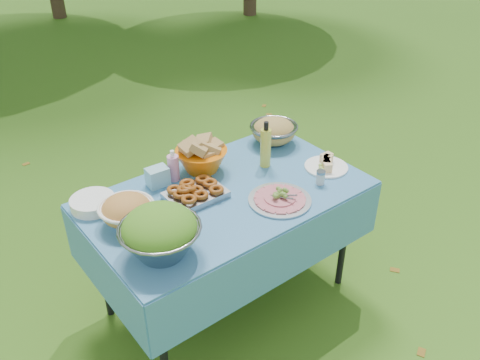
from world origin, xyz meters
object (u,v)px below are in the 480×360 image
Objects in this scene: salad_bowl at (160,233)px; pasta_bowl_steel at (274,131)px; charcuterie_platter at (280,195)px; picnic_table at (228,248)px; oil_bottle at (266,144)px; bread_bowl at (201,155)px; plate_stack at (93,203)px.

salad_bowl reaches higher than pasta_bowl_steel.
salad_bowl is 0.69m from charcuterie_platter.
picnic_table is 0.78m from pasta_bowl_steel.
salad_bowl is (-0.52, -0.21, 0.50)m from picnic_table.
salad_bowl is 1.11× the size of charcuterie_platter.
oil_bottle is at bearing 19.42° from salad_bowl.
bread_bowl is 0.89× the size of charcuterie_platter.
charcuterie_platter is (0.17, -0.23, 0.42)m from picnic_table.
bread_bowl is at bearing -3.02° from plate_stack.
oil_bottle is (0.86, 0.30, 0.02)m from salad_bowl.
bread_bowl reaches higher than pasta_bowl_steel.
bread_bowl reaches higher than plate_stack.
picnic_table is at bearing -165.22° from oil_bottle.
bread_bowl is 1.06× the size of oil_bottle.
plate_stack is 0.77× the size of bread_bowl.
pasta_bowl_steel is (1.17, -0.03, 0.05)m from plate_stack.
pasta_bowl_steel is (0.53, 0.00, -0.02)m from bread_bowl.
picnic_table is 0.75m from salad_bowl.
oil_bottle is at bearing 14.78° from picnic_table.
picnic_table is at bearing 22.34° from salad_bowl.
plate_stack is at bearing 99.99° from salad_bowl.
charcuterie_platter is 0.38m from oil_bottle.
salad_bowl is 1.25× the size of pasta_bowl_steel.
picnic_table is 0.55m from bread_bowl.
salad_bowl is 0.54m from plate_stack.
salad_bowl reaches higher than picnic_table.
plate_stack is at bearing 153.13° from picnic_table.
salad_bowl reaches higher than bread_bowl.
plate_stack is 0.69× the size of charcuterie_platter.
picnic_table is 6.53× the size of plate_stack.
picnic_table is at bearing 126.46° from charcuterie_platter.
picnic_table is 0.63m from oil_bottle.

